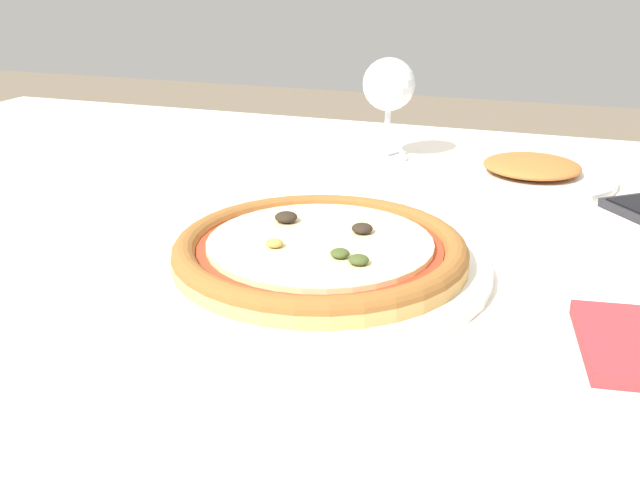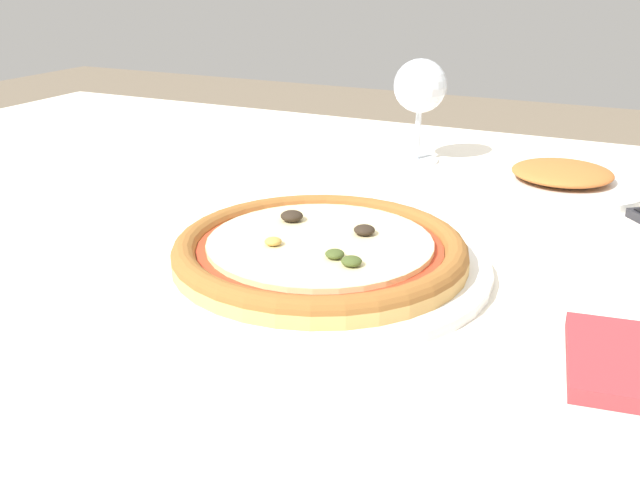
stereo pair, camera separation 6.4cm
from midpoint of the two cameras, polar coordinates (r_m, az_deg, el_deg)
dining_table at (r=0.82m, az=-2.82°, el=-3.10°), size 1.49×1.04×0.75m
pizza_plate at (r=0.64m, az=2.84°, el=-1.16°), size 0.31×0.31×0.04m
wine_glass_far_left at (r=1.00m, az=9.87°, el=11.79°), size 0.07×0.07×0.14m
side_plate at (r=0.94m, az=20.61°, el=4.54°), size 0.21×0.21×0.03m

